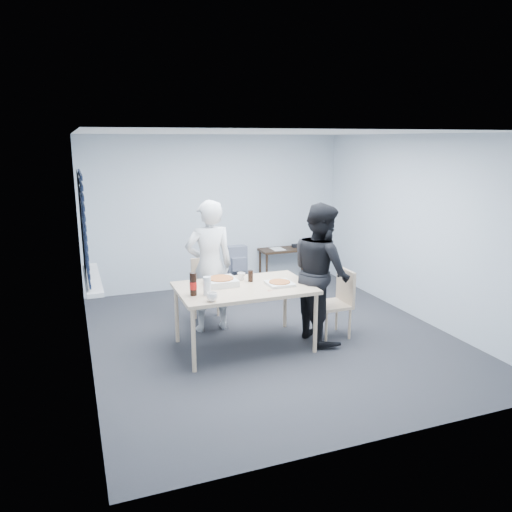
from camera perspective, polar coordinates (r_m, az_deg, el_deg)
name	(u,v)px	position (r m, az deg, el deg)	size (l,w,h in m)	color
room	(85,234)	(6.20, -18.91, 2.41)	(5.00, 5.00, 5.00)	#2E2E33
dining_table	(244,291)	(6.08, -1.36, -4.01)	(1.62, 1.02, 0.79)	beige
chair_far	(208,285)	(7.10, -5.54, -3.31)	(0.42, 0.42, 0.89)	beige
chair_right	(338,298)	(6.59, 9.38, -4.77)	(0.42, 0.42, 0.89)	beige
person_white	(210,266)	(6.63, -5.33, -1.18)	(0.65, 0.42, 1.77)	silver
person_black	(321,272)	(6.35, 7.43, -1.88)	(0.86, 0.47, 1.77)	black
side_table	(285,253)	(8.96, 3.36, 0.38)	(0.92, 0.41, 0.61)	#362117
stool	(237,279)	(8.00, -2.21, -2.69)	(0.32, 0.32, 0.44)	black
backpack	(237,260)	(7.91, -2.20, -0.46)	(0.31, 0.23, 0.44)	slate
pizza_box_a	(221,281)	(6.13, -4.01, -2.90)	(0.36, 0.36, 0.09)	white
pizza_box_b	(280,283)	(6.12, 2.71, -3.12)	(0.31, 0.31, 0.04)	white
mug_a	(212,297)	(5.53, -5.05, -4.68)	(0.12, 0.12, 0.10)	white
mug_b	(241,276)	(6.33, -1.69, -2.32)	(0.10, 0.10, 0.09)	white
cola_glass	(251,276)	(6.24, -0.63, -2.29)	(0.06, 0.06, 0.14)	black
soda_bottle	(193,284)	(5.73, -7.19, -3.25)	(0.08, 0.08, 0.27)	black
plastic_cups	(207,286)	(5.73, -5.61, -3.42)	(0.09, 0.09, 0.22)	silver
rubber_band	(270,290)	(5.89, 1.56, -3.96)	(0.05, 0.05, 0.00)	red
papers	(278,249)	(8.88, 2.49, 0.81)	(0.21, 0.29, 0.00)	white
black_box	(296,246)	(9.05, 4.58, 1.18)	(0.13, 0.09, 0.06)	black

